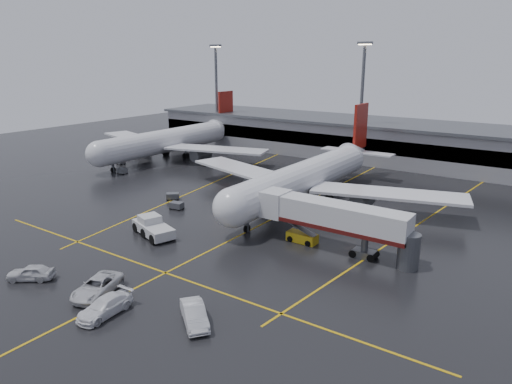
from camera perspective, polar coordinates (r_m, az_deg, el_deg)
The scene contains 22 objects.
ground at distance 67.82m, azimuth 2.36°, elevation -3.13°, with size 220.00×220.00×0.00m, color black.
apron_line_centre at distance 67.82m, azimuth 2.36°, elevation -3.12°, with size 0.25×90.00×0.02m, color gold.
apron_line_stop at distance 51.95m, azimuth -10.97°, elevation -9.65°, with size 60.00×0.25×0.02m, color gold.
apron_line_left at distance 86.88m, azimuth -5.26°, elevation 1.15°, with size 0.25×70.00×0.02m, color gold.
apron_line_right at distance 69.84m, azimuth 19.50°, elevation -3.49°, with size 0.25×70.00×0.02m, color gold.
terminal at distance 109.17m, azimuth 16.08°, elevation 5.98°, with size 122.00×19.00×8.60m.
light_mast_left at distance 124.81m, azimuth -4.85°, elevation 12.44°, with size 3.00×1.20×25.45m.
light_mast_mid at distance 104.14m, azimuth 12.78°, elevation 11.39°, with size 3.00×1.20×25.45m.
main_airliner at distance 74.66m, azimuth 6.39°, elevation 1.96°, with size 48.80×45.60×14.10m.
second_airliner at distance 109.01m, azimuth -10.31°, elevation 6.27°, with size 48.80×45.60×14.10m.
jet_bridge at distance 56.18m, azimuth 9.37°, elevation -3.23°, with size 19.90×3.40×6.05m.
pushback_tractor at distance 62.39m, azimuth -12.47°, elevation -4.26°, with size 7.76×5.10×2.58m.
belt_loader at distance 59.17m, azimuth 5.65°, elevation -5.51°, with size 3.94×1.94×2.46m.
service_van_a at distance 48.94m, azimuth -18.78°, elevation -10.85°, with size 2.81×6.09×1.69m, color silver.
service_van_b at distance 45.28m, azimuth -17.94°, elevation -13.13°, with size 2.24×5.52×1.60m, color white.
service_van_c at distance 42.26m, azimuth -7.52°, elevation -14.58°, with size 1.81×5.20×1.71m, color silver.
service_van_d at distance 54.57m, azimuth -25.76°, elevation -8.83°, with size 1.90×4.73×1.61m, color silver.
baggage_cart_a at distance 72.29m, azimuth -9.66°, elevation -1.60°, with size 2.17×1.58×1.12m.
baggage_cart_b at distance 77.21m, azimuth -10.12°, elevation -0.48°, with size 2.37×2.27×1.12m.
baggage_cart_c at distance 78.80m, azimuth -1.80°, elevation 0.11°, with size 2.07×1.41×1.12m.
baggage_cart_d at distance 105.71m, azimuth -16.18°, elevation 3.61°, with size 2.23×1.69×1.12m.
baggage_cart_e at distance 96.94m, azimuth -16.00°, elevation 2.53°, with size 2.10×1.46×1.12m.
Camera 1 is at (34.14, -54.19, 22.31)m, focal length 32.82 mm.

